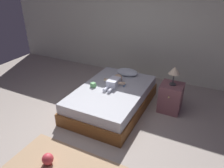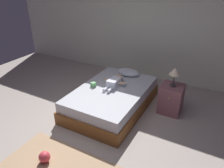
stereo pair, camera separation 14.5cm
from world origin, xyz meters
name	(u,v)px [view 2 (the right image)]	position (x,y,z in m)	size (l,w,h in m)	color
ground_plane	(76,143)	(0.00, 0.00, 0.00)	(8.00, 8.00, 0.00)	#A59990
wall_behind_bed	(148,27)	(0.00, 3.00, 1.28)	(8.00, 0.12, 2.56)	silver
bed	(112,99)	(0.01, 1.17, 0.21)	(1.26, 1.94, 0.44)	brown
pillow	(128,72)	(0.02, 1.90, 0.50)	(0.47, 0.31, 0.13)	silver
baby	(115,82)	(-0.02, 1.34, 0.51)	(0.46, 0.61, 0.16)	white
toothbrush	(125,85)	(0.17, 1.41, 0.44)	(0.03, 0.15, 0.02)	#3E80DA
nightstand	(171,99)	(1.05, 1.61, 0.28)	(0.41, 0.44, 0.56)	#7D4B53
lamp	(175,72)	(1.05, 1.61, 0.84)	(0.21, 0.21, 0.36)	#333338
toy_ball	(44,157)	(-0.16, -0.52, 0.09)	(0.16, 0.16, 0.16)	#D93D49
toy_block	(93,84)	(-0.36, 1.08, 0.48)	(0.11, 0.11, 0.08)	#67B768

